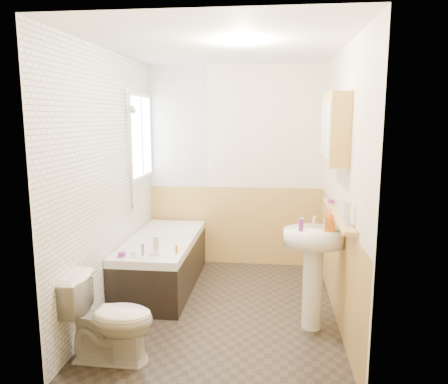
% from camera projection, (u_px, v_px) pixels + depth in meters
% --- Properties ---
extents(floor, '(2.80, 2.80, 0.00)m').
position_uv_depth(floor, '(222.00, 309.00, 4.32)').
color(floor, '#2A231D').
rests_on(floor, ground).
extents(ceiling, '(2.80, 2.80, 0.00)m').
position_uv_depth(ceiling, '(222.00, 46.00, 3.89)').
color(ceiling, white).
rests_on(ceiling, ground).
extents(wall_back, '(2.20, 0.02, 2.50)m').
position_uv_depth(wall_back, '(235.00, 167.00, 5.49)').
color(wall_back, '#F3E6C9').
rests_on(wall_back, ground).
extents(wall_front, '(2.20, 0.02, 2.50)m').
position_uv_depth(wall_front, '(196.00, 218.00, 2.72)').
color(wall_front, '#F3E6C9').
rests_on(wall_front, ground).
extents(wall_left, '(0.02, 2.80, 2.50)m').
position_uv_depth(wall_left, '(109.00, 182.00, 4.23)').
color(wall_left, '#F3E6C9').
rests_on(wall_left, ground).
extents(wall_right, '(0.02, 2.80, 2.50)m').
position_uv_depth(wall_right, '(343.00, 186.00, 3.98)').
color(wall_right, '#F3E6C9').
rests_on(wall_right, ground).
extents(wainscot_right, '(0.01, 2.80, 1.00)m').
position_uv_depth(wainscot_right, '(337.00, 265.00, 4.11)').
color(wainscot_right, tan).
rests_on(wainscot_right, wall_right).
extents(wainscot_front, '(2.20, 0.01, 1.00)m').
position_uv_depth(wainscot_front, '(198.00, 328.00, 2.87)').
color(wainscot_front, tan).
rests_on(wainscot_front, wall_front).
extents(wainscot_back, '(2.20, 0.01, 1.00)m').
position_uv_depth(wainscot_back, '(235.00, 226.00, 5.59)').
color(wainscot_back, tan).
rests_on(wainscot_back, wall_back).
extents(tile_cladding_left, '(0.01, 2.80, 2.50)m').
position_uv_depth(tile_cladding_left, '(111.00, 182.00, 4.22)').
color(tile_cladding_left, white).
rests_on(tile_cladding_left, wall_left).
extents(tile_return_back, '(0.75, 0.01, 1.50)m').
position_uv_depth(tile_return_back, '(177.00, 127.00, 5.46)').
color(tile_return_back, white).
rests_on(tile_return_back, wall_back).
extents(window, '(0.03, 0.79, 0.99)m').
position_uv_depth(window, '(141.00, 136.00, 5.08)').
color(window, white).
rests_on(window, wall_left).
extents(bathtub, '(0.70, 1.65, 0.70)m').
position_uv_depth(bathtub, '(163.00, 261.00, 4.86)').
color(bathtub, black).
rests_on(bathtub, floor).
extents(shower_riser, '(0.11, 0.09, 1.31)m').
position_uv_depth(shower_riser, '(130.00, 141.00, 4.62)').
color(shower_riser, silver).
rests_on(shower_riser, wall_left).
extents(toilet, '(0.70, 0.40, 0.68)m').
position_uv_depth(toilet, '(110.00, 319.00, 3.36)').
color(toilet, white).
rests_on(toilet, floor).
extents(sink, '(0.53, 0.43, 1.03)m').
position_uv_depth(sink, '(313.00, 258.00, 3.83)').
color(sink, white).
rests_on(sink, floor).
extents(pine_shelf, '(0.10, 1.36, 0.03)m').
position_uv_depth(pine_shelf, '(337.00, 214.00, 3.84)').
color(pine_shelf, tan).
rests_on(pine_shelf, wall_right).
extents(medicine_cabinet, '(0.17, 0.69, 0.63)m').
position_uv_depth(medicine_cabinet, '(335.00, 129.00, 3.86)').
color(medicine_cabinet, tan).
rests_on(medicine_cabinet, wall_right).
extents(foam_can, '(0.06, 0.06, 0.19)m').
position_uv_depth(foam_can, '(346.00, 213.00, 3.35)').
color(foam_can, silver).
rests_on(foam_can, pine_shelf).
extents(green_bottle, '(0.05, 0.05, 0.19)m').
position_uv_depth(green_bottle, '(341.00, 206.00, 3.64)').
color(green_bottle, silver).
rests_on(green_bottle, pine_shelf).
extents(black_jar, '(0.08, 0.08, 0.04)m').
position_uv_depth(black_jar, '(331.00, 201.00, 4.24)').
color(black_jar, purple).
rests_on(black_jar, pine_shelf).
extents(soap_bottle, '(0.11, 0.21, 0.09)m').
position_uv_depth(soap_bottle, '(330.00, 226.00, 3.73)').
color(soap_bottle, orange).
rests_on(soap_bottle, sink).
extents(clear_bottle, '(0.04, 0.04, 0.11)m').
position_uv_depth(clear_bottle, '(301.00, 225.00, 3.72)').
color(clear_bottle, purple).
rests_on(clear_bottle, sink).
extents(blue_gel, '(0.06, 0.04, 0.19)m').
position_uv_depth(blue_gel, '(156.00, 246.00, 4.17)').
color(blue_gel, silver).
rests_on(blue_gel, bathtub).
extents(cream_jar, '(0.08, 0.08, 0.05)m').
position_uv_depth(cream_jar, '(122.00, 255.00, 4.15)').
color(cream_jar, purple).
rests_on(cream_jar, bathtub).
extents(orange_bottle, '(0.03, 0.03, 0.08)m').
position_uv_depth(orange_bottle, '(176.00, 249.00, 4.26)').
color(orange_bottle, orange).
rests_on(orange_bottle, bathtub).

